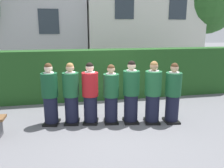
# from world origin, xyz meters

# --- Properties ---
(ground_plane) EXTENTS (60.00, 60.00, 0.00)m
(ground_plane) POSITION_xyz_m (0.00, 0.00, 0.00)
(ground_plane) COLOR slate
(student_front_row_0) EXTENTS (0.46, 0.53, 1.60)m
(student_front_row_0) POSITION_xyz_m (-1.57, 0.23, 0.76)
(student_front_row_0) COLOR black
(student_front_row_0) RESTS_ON ground
(student_front_row_1) EXTENTS (0.43, 0.51, 1.60)m
(student_front_row_1) POSITION_xyz_m (-1.04, 0.18, 0.76)
(student_front_row_1) COLOR black
(student_front_row_1) RESTS_ON ground
(student_in_red_blazer) EXTENTS (0.46, 0.53, 1.61)m
(student_in_red_blazer) POSITION_xyz_m (-0.55, 0.11, 0.76)
(student_in_red_blazer) COLOR black
(student_in_red_blazer) RESTS_ON ground
(student_front_row_3) EXTENTS (0.40, 0.48, 1.55)m
(student_front_row_3) POSITION_xyz_m (-0.02, 0.02, 0.74)
(student_front_row_3) COLOR black
(student_front_row_3) RESTS_ON ground
(student_front_row_4) EXTENTS (0.43, 0.54, 1.65)m
(student_front_row_4) POSITION_xyz_m (0.50, -0.05, 0.78)
(student_front_row_4) COLOR black
(student_front_row_4) RESTS_ON ground
(student_front_row_5) EXTENTS (0.46, 0.53, 1.64)m
(student_front_row_5) POSITION_xyz_m (1.04, -0.18, 0.78)
(student_front_row_5) COLOR black
(student_front_row_5) RESTS_ON ground
(student_front_row_6) EXTENTS (0.41, 0.49, 1.59)m
(student_front_row_6) POSITION_xyz_m (1.57, -0.26, 0.75)
(student_front_row_6) COLOR black
(student_front_row_6) RESTS_ON ground
(hedge) EXTENTS (9.96, 0.70, 1.72)m
(hedge) POSITION_xyz_m (0.00, 2.28, 0.86)
(hedge) COLOR #214C1E
(hedge) RESTS_ON ground
(school_building_main) EXTENTS (6.26, 4.65, 7.24)m
(school_building_main) POSITION_xyz_m (2.96, 7.46, 3.70)
(school_building_main) COLOR silver
(school_building_main) RESTS_ON ground
(school_building_annex) EXTENTS (6.70, 3.39, 6.29)m
(school_building_annex) POSITION_xyz_m (-3.22, 7.13, 3.23)
(school_building_annex) COLOR silver
(school_building_annex) RESTS_ON ground
(oak_tree_right) EXTENTS (3.53, 3.53, 5.62)m
(oak_tree_right) POSITION_xyz_m (6.43, 6.38, 3.85)
(oak_tree_right) COLOR brown
(oak_tree_right) RESTS_ON ground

